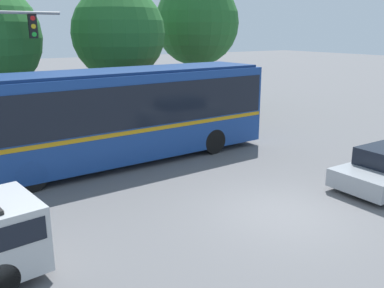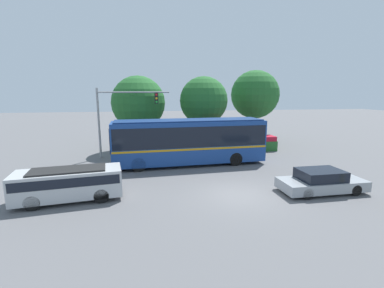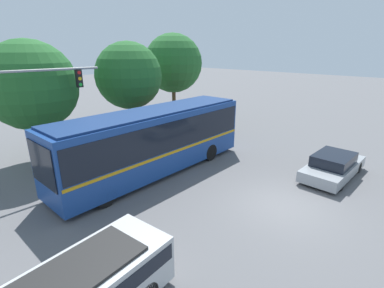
# 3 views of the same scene
# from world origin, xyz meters

# --- Properties ---
(ground_plane) EXTENTS (140.00, 140.00, 0.00)m
(ground_plane) POSITION_xyz_m (0.00, 0.00, 0.00)
(ground_plane) COLOR #5B5B5E
(city_bus) EXTENTS (11.49, 3.17, 3.43)m
(city_bus) POSITION_xyz_m (-1.55, 6.71, 1.95)
(city_bus) COLOR navy
(city_bus) RESTS_ON ground
(sedan_foreground) EXTENTS (4.62, 1.93, 1.26)m
(sedan_foreground) POSITION_xyz_m (4.60, -0.38, 0.59)
(sedan_foreground) COLOR gray
(sedan_foreground) RESTS_ON ground
(traffic_light_pole) EXTENTS (5.89, 0.24, 5.78)m
(traffic_light_pole) POSITION_xyz_m (-6.92, 9.97, 3.91)
(traffic_light_pole) COLOR gray
(traffic_light_pole) RESTS_ON ground
(flowering_hedge) EXTENTS (7.52, 1.52, 1.36)m
(flowering_hedge) POSITION_xyz_m (3.61, 10.68, 0.67)
(flowering_hedge) COLOR #286028
(flowering_hedge) RESTS_ON ground
(street_tree_left) EXTENTS (4.93, 4.93, 6.95)m
(street_tree_left) POSITION_xyz_m (-5.34, 12.58, 4.48)
(street_tree_left) COLOR brown
(street_tree_left) RESTS_ON ground
(street_tree_centre) EXTENTS (4.56, 4.56, 6.94)m
(street_tree_centre) POSITION_xyz_m (0.78, 12.38, 4.65)
(street_tree_centre) COLOR brown
(street_tree_centre) RESTS_ON ground
(street_tree_right) EXTENTS (5.10, 5.10, 7.77)m
(street_tree_right) POSITION_xyz_m (6.90, 14.65, 5.21)
(street_tree_right) COLOR brown
(street_tree_right) RESTS_ON ground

